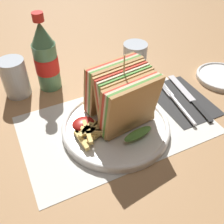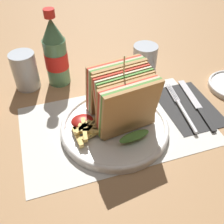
{
  "view_description": "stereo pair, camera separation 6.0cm",
  "coord_description": "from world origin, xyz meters",
  "px_view_note": "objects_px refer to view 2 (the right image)",
  "views": [
    {
      "loc": [
        -0.2,
        -0.36,
        0.44
      ],
      "look_at": [
        -0.01,
        0.04,
        0.04
      ],
      "focal_mm": 42.0,
      "sensor_mm": 36.0,
      "label": 1
    },
    {
      "loc": [
        -0.15,
        -0.39,
        0.44
      ],
      "look_at": [
        -0.01,
        0.04,
        0.04
      ],
      "focal_mm": 42.0,
      "sensor_mm": 36.0,
      "label": 2
    }
  ],
  "objects_px": {
    "club_sandwich": "(122,99)",
    "fork": "(184,111)",
    "glass_near": "(144,62)",
    "knife": "(196,104)",
    "plate_main": "(115,127)",
    "glass_far": "(25,71)",
    "coke_bottle_near": "(56,54)"
  },
  "relations": [
    {
      "from": "fork",
      "to": "knife",
      "type": "distance_m",
      "value": 0.05
    },
    {
      "from": "club_sandwich",
      "to": "glass_near",
      "type": "relative_size",
      "value": 1.67
    },
    {
      "from": "knife",
      "to": "coke_bottle_near",
      "type": "xyz_separation_m",
      "value": [
        -0.32,
        0.22,
        0.08
      ]
    },
    {
      "from": "fork",
      "to": "glass_far",
      "type": "relative_size",
      "value": 1.88
    },
    {
      "from": "glass_far",
      "to": "plate_main",
      "type": "bearing_deg",
      "value": -53.8
    },
    {
      "from": "plate_main",
      "to": "knife",
      "type": "distance_m",
      "value": 0.23
    },
    {
      "from": "club_sandwich",
      "to": "knife",
      "type": "height_order",
      "value": "club_sandwich"
    },
    {
      "from": "club_sandwich",
      "to": "glass_far",
      "type": "distance_m",
      "value": 0.3
    },
    {
      "from": "plate_main",
      "to": "fork",
      "type": "distance_m",
      "value": 0.18
    },
    {
      "from": "club_sandwich",
      "to": "fork",
      "type": "distance_m",
      "value": 0.18
    },
    {
      "from": "fork",
      "to": "glass_near",
      "type": "height_order",
      "value": "glass_near"
    },
    {
      "from": "fork",
      "to": "knife",
      "type": "bearing_deg",
      "value": 26.21
    },
    {
      "from": "plate_main",
      "to": "fork",
      "type": "xyz_separation_m",
      "value": [
        0.18,
        0.0,
        -0.0
      ]
    },
    {
      "from": "fork",
      "to": "glass_near",
      "type": "bearing_deg",
      "value": 107.71
    },
    {
      "from": "fork",
      "to": "plate_main",
      "type": "bearing_deg",
      "value": -172.28
    },
    {
      "from": "knife",
      "to": "glass_near",
      "type": "height_order",
      "value": "glass_near"
    },
    {
      "from": "coke_bottle_near",
      "to": "glass_far",
      "type": "distance_m",
      "value": 0.1
    },
    {
      "from": "plate_main",
      "to": "fork",
      "type": "height_order",
      "value": "plate_main"
    },
    {
      "from": "coke_bottle_near",
      "to": "glass_far",
      "type": "bearing_deg",
      "value": 177.14
    },
    {
      "from": "plate_main",
      "to": "glass_near",
      "type": "relative_size",
      "value": 2.43
    },
    {
      "from": "club_sandwich",
      "to": "knife",
      "type": "bearing_deg",
      "value": 1.87
    },
    {
      "from": "fork",
      "to": "knife",
      "type": "height_order",
      "value": "fork"
    },
    {
      "from": "club_sandwich",
      "to": "coke_bottle_near",
      "type": "relative_size",
      "value": 0.82
    },
    {
      "from": "knife",
      "to": "glass_near",
      "type": "distance_m",
      "value": 0.18
    },
    {
      "from": "glass_near",
      "to": "knife",
      "type": "bearing_deg",
      "value": -63.67
    },
    {
      "from": "glass_near",
      "to": "fork",
      "type": "bearing_deg",
      "value": -79.5
    },
    {
      "from": "plate_main",
      "to": "coke_bottle_near",
      "type": "bearing_deg",
      "value": 110.51
    },
    {
      "from": "fork",
      "to": "glass_near",
      "type": "xyz_separation_m",
      "value": [
        -0.03,
        0.18,
        0.04
      ]
    },
    {
      "from": "coke_bottle_near",
      "to": "glass_near",
      "type": "relative_size",
      "value": 2.04
    },
    {
      "from": "plate_main",
      "to": "knife",
      "type": "relative_size",
      "value": 1.22
    },
    {
      "from": "club_sandwich",
      "to": "knife",
      "type": "relative_size",
      "value": 0.84
    },
    {
      "from": "plate_main",
      "to": "glass_far",
      "type": "distance_m",
      "value": 0.3
    }
  ]
}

